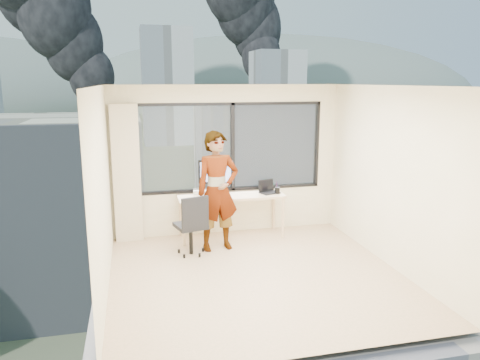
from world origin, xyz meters
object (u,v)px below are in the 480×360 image
object	(u,v)px
desk	(231,216)
handbag	(267,185)
game_console	(202,191)
laptop	(270,187)
person	(218,191)
monitor	(216,177)
chair	(191,224)

from	to	relation	value
desk	handbag	world-z (taller)	handbag
game_console	laptop	bearing A→B (deg)	-3.08
person	handbag	bearing A→B (deg)	25.38
desk	game_console	distance (m)	0.66
monitor	laptop	bearing A→B (deg)	7.51
desk	game_console	xyz separation A→B (m)	(-0.47, 0.22, 0.41)
desk	monitor	distance (m)	0.73
person	game_console	distance (m)	0.76
person	laptop	world-z (taller)	person
person	game_console	world-z (taller)	person
laptop	handbag	distance (m)	0.21
chair	laptop	distance (m)	1.63
laptop	handbag	world-z (taller)	laptop
chair	game_console	world-z (taller)	chair
monitor	handbag	distance (m)	0.94
person	laptop	size ratio (longest dim) A/B	5.69
chair	laptop	bearing A→B (deg)	8.72
person	monitor	xyz separation A→B (m)	(0.09, 0.65, 0.09)
person	laptop	xyz separation A→B (m)	(1.01, 0.48, -0.10)
laptop	person	bearing A→B (deg)	-174.36
desk	person	distance (m)	0.84
chair	monitor	xyz separation A→B (m)	(0.55, 0.79, 0.55)
desk	handbag	xyz separation A→B (m)	(0.68, 0.18, 0.48)
handbag	chair	bearing A→B (deg)	-135.77
chair	laptop	xyz separation A→B (m)	(1.47, 0.62, 0.36)
chair	monitor	distance (m)	1.11
desk	game_console	bearing A→B (deg)	155.10
monitor	chair	bearing A→B (deg)	-106.80
chair	person	distance (m)	0.66
chair	handbag	distance (m)	1.72
monitor	game_console	bearing A→B (deg)	179.04
chair	game_console	size ratio (longest dim) A/B	3.28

